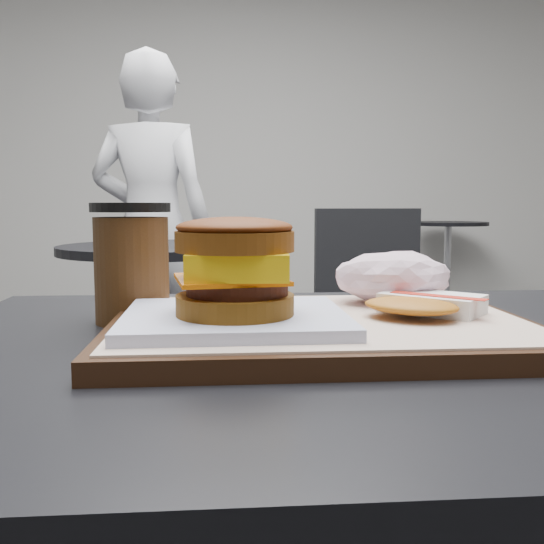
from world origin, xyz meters
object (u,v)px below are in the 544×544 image
Objects in this scene: breakfast_sandwich at (235,280)px; neighbor_chair at (334,308)px; coffee_cup at (132,264)px; neighbor_table at (159,300)px; serving_tray at (320,328)px; customer_table at (349,532)px; crumpled_wrapper at (393,277)px; patron at (152,228)px; hash_brown at (423,304)px.

neighbor_chair is (0.40, 1.70, -0.32)m from breakfast_sandwich.
coffee_cup is 1.58m from neighbor_table.
serving_tray is 0.21m from coffee_cup.
neighbor_chair is (0.30, 1.67, -0.07)m from customer_table.
breakfast_sandwich is at bearing -147.10° from crumpled_wrapper.
customer_table is at bearing 113.35° from patron.
neighbor_chair reaches higher than serving_tray.
serving_tray is 0.10m from hash_brown.
hash_brown is 1.71m from neighbor_chair.
customer_table is at bearing -172.39° from hash_brown.
neighbor_chair is (0.23, 1.67, -0.29)m from hash_brown.
coffee_cup is at bearing 152.98° from serving_tray.
breakfast_sandwich is at bearing -169.29° from hash_brown.
patron is at bearing 100.32° from serving_tray.
patron reaches higher than crumpled_wrapper.
breakfast_sandwich is (-0.08, -0.03, 0.05)m from serving_tray.
hash_brown is at bearing -97.81° from neighbor_chair.
hash_brown is at bearing 0.17° from serving_tray.
patron is (-0.24, 2.21, -0.04)m from coffee_cup.
breakfast_sandwich is 0.22× the size of neighbor_chair.
neighbor_chair is at bearing 151.96° from patron.
crumpled_wrapper is at bearing 32.90° from breakfast_sandwich.
customer_table is 0.20m from serving_tray.
hash_brown is 1.71m from neighbor_table.
coffee_cup is 0.08× the size of patron.
coffee_cup reaches higher than neighbor_table.
coffee_cup reaches higher than hash_brown.
serving_tray is 3.05× the size of coffee_cup.
patron reaches higher than neighbor_table.
crumpled_wrapper is 2.28m from patron.
neighbor_chair is at bearing 72.09° from coffee_cup.
breakfast_sandwich is 0.20m from crumpled_wrapper.
coffee_cup is at bearing 176.29° from crumpled_wrapper.
serving_tray is at bearing 112.72° from patron.
serving_tray is 0.12m from crumpled_wrapper.
neighbor_table is 0.71m from patron.
coffee_cup is (-0.27, 0.02, 0.01)m from crumpled_wrapper.
neighbor_table is at bearing 101.10° from serving_tray.
neighbor_table is (-0.14, 1.55, -0.28)m from coffee_cup.
breakfast_sandwich reaches higher than hash_brown.
serving_tray is 0.10m from breakfast_sandwich.
serving_tray is 0.24× the size of patron.
customer_table is 0.26m from crumpled_wrapper.
neighbor_chair reaches higher than hash_brown.
customer_table is 0.51× the size of patron.
patron is (-0.74, 0.63, 0.28)m from neighbor_chair.
serving_tray is 2.34m from patron.
neighbor_chair is (0.24, 1.59, -0.31)m from crumpled_wrapper.
hash_brown is 2.36m from patron.
coffee_cup is (-0.28, 0.09, 0.03)m from hash_brown.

